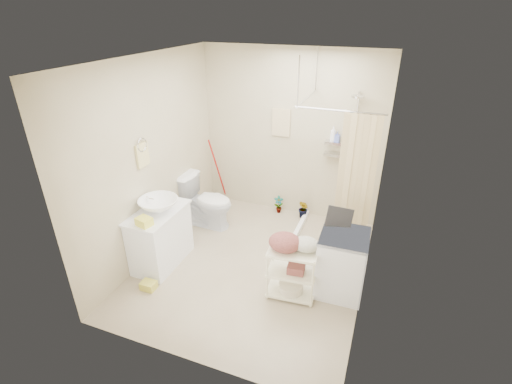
# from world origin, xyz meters

# --- Properties ---
(floor) EXTENTS (3.20, 3.20, 0.00)m
(floor) POSITION_xyz_m (0.00, 0.00, 0.00)
(floor) COLOR tan
(floor) RESTS_ON ground
(ceiling) EXTENTS (2.80, 3.20, 0.04)m
(ceiling) POSITION_xyz_m (0.00, 0.00, 2.60)
(ceiling) COLOR silver
(ceiling) RESTS_ON ground
(wall_back) EXTENTS (2.80, 0.04, 2.60)m
(wall_back) POSITION_xyz_m (0.00, 1.60, 1.30)
(wall_back) COLOR beige
(wall_back) RESTS_ON ground
(wall_front) EXTENTS (2.80, 0.04, 2.60)m
(wall_front) POSITION_xyz_m (0.00, -1.60, 1.30)
(wall_front) COLOR beige
(wall_front) RESTS_ON ground
(wall_left) EXTENTS (0.04, 3.20, 2.60)m
(wall_left) POSITION_xyz_m (-1.40, 0.00, 1.30)
(wall_left) COLOR beige
(wall_left) RESTS_ON ground
(wall_right) EXTENTS (0.04, 3.20, 2.60)m
(wall_right) POSITION_xyz_m (1.40, 0.00, 1.30)
(wall_right) COLOR beige
(wall_right) RESTS_ON ground
(vanity) EXTENTS (0.50, 0.88, 0.77)m
(vanity) POSITION_xyz_m (-1.16, -0.35, 0.39)
(vanity) COLOR white
(vanity) RESTS_ON ground
(sink) EXTENTS (0.52, 0.52, 0.17)m
(sink) POSITION_xyz_m (-1.14, -0.33, 0.86)
(sink) COLOR white
(sink) RESTS_ON vanity
(counter_basket) EXTENTS (0.21, 0.18, 0.10)m
(counter_basket) POSITION_xyz_m (-1.11, -0.68, 0.82)
(counter_basket) COLOR #E7E246
(counter_basket) RESTS_ON vanity
(floor_basket) EXTENTS (0.26, 0.20, 0.14)m
(floor_basket) POSITION_xyz_m (-1.03, -0.88, 0.07)
(floor_basket) COLOR #D1CB46
(floor_basket) RESTS_ON ground
(toilet) EXTENTS (0.82, 0.48, 0.82)m
(toilet) POSITION_xyz_m (-1.04, 0.72, 0.41)
(toilet) COLOR silver
(toilet) RESTS_ON ground
(mop) EXTENTS (0.11, 0.11, 1.13)m
(mop) POSITION_xyz_m (-1.27, 1.51, 0.57)
(mop) COLOR #A70B08
(mop) RESTS_ON ground
(potted_plant_a) EXTENTS (0.18, 0.16, 0.29)m
(potted_plant_a) POSITION_xyz_m (-0.11, 1.46, 0.15)
(potted_plant_a) COLOR brown
(potted_plant_a) RESTS_ON ground
(potted_plant_b) EXTENTS (0.23, 0.23, 0.32)m
(potted_plant_b) POSITION_xyz_m (0.31, 1.43, 0.16)
(potted_plant_b) COLOR brown
(potted_plant_b) RESTS_ON ground
(hanging_towel) EXTENTS (0.28, 0.03, 0.42)m
(hanging_towel) POSITION_xyz_m (-0.15, 1.58, 1.50)
(hanging_towel) COLOR beige
(hanging_towel) RESTS_ON wall_back
(towel_ring) EXTENTS (0.04, 0.22, 0.34)m
(towel_ring) POSITION_xyz_m (-1.38, -0.20, 1.47)
(towel_ring) COLOR #E4D587
(towel_ring) RESTS_ON wall_left
(tp_holder) EXTENTS (0.08, 0.12, 0.14)m
(tp_holder) POSITION_xyz_m (-1.36, 0.05, 0.72)
(tp_holder) COLOR white
(tp_holder) RESTS_ON wall_left
(shower) EXTENTS (1.10, 1.10, 2.10)m
(shower) POSITION_xyz_m (0.85, 1.05, 1.05)
(shower) COLOR white
(shower) RESTS_ON ground
(shampoo_bottle_a) EXTENTS (0.10, 0.10, 0.22)m
(shampoo_bottle_a) POSITION_xyz_m (0.65, 1.53, 1.43)
(shampoo_bottle_a) COLOR white
(shampoo_bottle_a) RESTS_ON shower
(shampoo_bottle_b) EXTENTS (0.08, 0.08, 0.15)m
(shampoo_bottle_b) POSITION_xyz_m (0.72, 1.53, 1.39)
(shampoo_bottle_b) COLOR #5362B5
(shampoo_bottle_b) RESTS_ON shower
(washing_machine) EXTENTS (0.55, 0.57, 0.79)m
(washing_machine) POSITION_xyz_m (1.14, -0.07, 0.39)
(washing_machine) COLOR silver
(washing_machine) RESTS_ON ground
(laundry_rack) EXTENTS (0.58, 0.37, 0.77)m
(laundry_rack) POSITION_xyz_m (0.62, -0.37, 0.38)
(laundry_rack) COLOR white
(laundry_rack) RESTS_ON ground
(ironing_board) EXTENTS (0.31, 0.15, 1.05)m
(ironing_board) POSITION_xyz_m (1.01, -0.01, 0.53)
(ironing_board) COLOR black
(ironing_board) RESTS_ON ground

